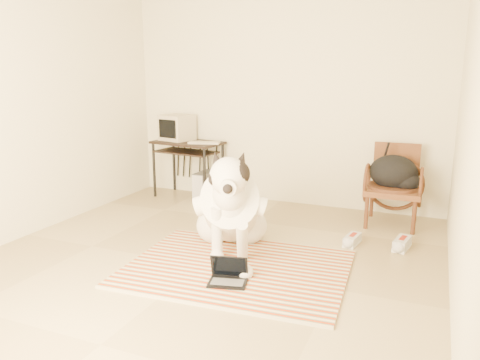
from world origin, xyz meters
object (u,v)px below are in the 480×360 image
Objects in this scene: laptop at (228,276)px; crt_monitor at (177,128)px; pc_tower at (205,186)px; computer_desk at (187,150)px; dog at (231,209)px; rattan_chair at (394,185)px; backpack at (395,174)px.

crt_monitor reaches higher than laptop.
pc_tower is at bearing -8.47° from crt_monitor.
crt_monitor is 1.13× the size of pc_tower.
computer_desk is 0.34m from crt_monitor.
crt_monitor is (-1.50, 1.61, 0.51)m from dog.
rattan_chair is at bearing -2.17° from computer_desk.
computer_desk is 2.43× the size of pc_tower.
dog reaches higher than computer_desk.
dog is 1.94m from rattan_chair.
pc_tower is (0.24, 0.00, -0.46)m from computer_desk.
pc_tower is 0.73× the size of backpack.
rattan_chair is (1.04, 2.10, 0.37)m from laptop.
dog is 2.84× the size of crt_monitor.
rattan_chair is (2.62, -0.10, -0.21)m from computer_desk.
dog is at bearing -55.39° from pc_tower.
crt_monitor is at bearing 175.79° from backpack.
backpack reaches higher than laptop.
rattan_chair is at bearing -2.51° from pc_tower.
backpack is (2.82, -0.21, -0.34)m from crt_monitor.
dog is 3.22× the size of pc_tower.
dog is 0.79m from laptop.
computer_desk is 1.10× the size of rattan_chair.
computer_desk reaches higher than laptop.
crt_monitor is at bearing 171.53° from pc_tower.
dog is 1.93m from backpack.
crt_monitor is 2.85m from backpack.
laptop is (0.27, -0.66, -0.34)m from dog.
laptop is 2.37m from backpack.
dog is at bearing -132.23° from rattan_chair.
crt_monitor is (-0.19, 0.07, 0.27)m from computer_desk.
crt_monitor is at bearing 176.56° from rattan_chair.
backpack is (2.63, -0.14, -0.07)m from computer_desk.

